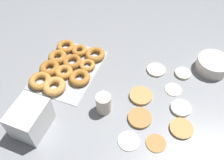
# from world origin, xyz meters

# --- Properties ---
(ground_plane) EXTENTS (3.00, 3.00, 0.00)m
(ground_plane) POSITION_xyz_m (0.00, 0.00, 0.00)
(ground_plane) COLOR gray
(pancake_0) EXTENTS (0.09, 0.09, 0.01)m
(pancake_0) POSITION_xyz_m (-0.19, 0.06, 0.01)
(pancake_0) COLOR beige
(pancake_0) RESTS_ON ground_plane
(pancake_1) EXTENTS (0.08, 0.08, 0.01)m
(pancake_1) POSITION_xyz_m (-0.21, 0.19, 0.01)
(pancake_1) COLOR beige
(pancake_1) RESTS_ON ground_plane
(pancake_2) EXTENTS (0.11, 0.11, 0.02)m
(pancake_2) POSITION_xyz_m (0.00, 0.03, 0.01)
(pancake_2) COLOR tan
(pancake_2) RESTS_ON ground_plane
(pancake_3) EXTENTS (0.10, 0.10, 0.01)m
(pancake_3) POSITION_xyz_m (0.12, 0.06, 0.01)
(pancake_3) COLOR #B27F42
(pancake_3) RESTS_ON ground_plane
(pancake_4) EXTENTS (0.08, 0.08, 0.01)m
(pancake_4) POSITION_xyz_m (0.20, 0.16, 0.00)
(pancake_4) COLOR #B27F42
(pancake_4) RESTS_ON ground_plane
(pancake_5) EXTENTS (0.10, 0.10, 0.01)m
(pancake_5) POSITION_xyz_m (0.10, 0.24, 0.01)
(pancake_5) COLOR tan
(pancake_5) RESTS_ON ground_plane
(pancake_6) EXTENTS (0.08, 0.08, 0.01)m
(pancake_6) POSITION_xyz_m (-0.10, 0.17, 0.00)
(pancake_6) COLOR beige
(pancake_6) RESTS_ON ground_plane
(pancake_7) EXTENTS (0.09, 0.09, 0.01)m
(pancake_7) POSITION_xyz_m (0.23, 0.05, 0.00)
(pancake_7) COLOR silver
(pancake_7) RESTS_ON ground_plane
(pancake_8) EXTENTS (0.09, 0.09, 0.01)m
(pancake_8) POSITION_xyz_m (-0.00, 0.22, 0.01)
(pancake_8) COLOR silver
(pancake_8) RESTS_ON ground_plane
(donut_tray) EXTENTS (0.39, 0.29, 0.04)m
(donut_tray) POSITION_xyz_m (-0.03, -0.38, 0.02)
(donut_tray) COLOR #ADAFB5
(donut_tray) RESTS_ON ground_plane
(batter_bowl) EXTENTS (0.16, 0.16, 0.07)m
(batter_bowl) POSITION_xyz_m (-0.30, 0.32, 0.03)
(batter_bowl) COLOR silver
(batter_bowl) RESTS_ON ground_plane
(container_stack) EXTENTS (0.16, 0.12, 0.14)m
(container_stack) POSITION_xyz_m (0.32, -0.35, 0.07)
(container_stack) COLOR white
(container_stack) RESTS_ON ground_plane
(paper_cup) EXTENTS (0.07, 0.07, 0.10)m
(paper_cup) POSITION_xyz_m (0.13, -0.11, 0.05)
(paper_cup) COLOR beige
(paper_cup) RESTS_ON ground_plane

